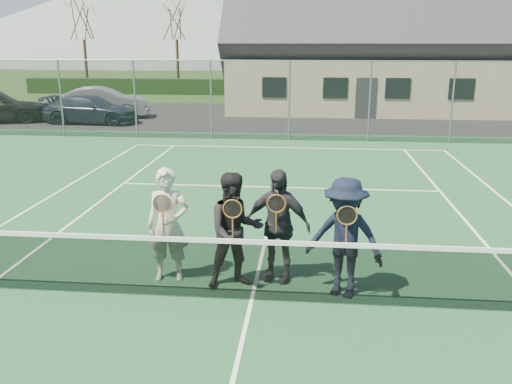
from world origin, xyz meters
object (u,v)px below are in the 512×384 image
player_a (168,225)px  player_d (345,238)px  car_c (91,110)px  player_c (277,225)px  car_b (102,103)px  tennis_net (252,267)px  player_b (235,231)px  clubhouse (371,36)px

player_a → player_d: bearing=-6.4°
car_c → player_c: size_ratio=2.43×
car_b → tennis_net: size_ratio=0.39×
tennis_net → player_b: 0.67m
car_b → player_c: 20.75m
player_a → player_b: bearing=-8.5°
car_b → tennis_net: bearing=-165.6°
car_b → car_c: bearing=173.5°
player_b → player_c: bearing=28.1°
player_a → player_b: 1.09m
player_b → car_c: bearing=118.4°
car_b → tennis_net: 21.31m
car_c → player_a: player_a is taller
car_b → player_b: size_ratio=2.56×
player_c → player_d: size_ratio=1.00×
tennis_net → clubhouse: size_ratio=0.75×
clubhouse → tennis_net: bearing=-99.5°
player_c → car_c: bearing=120.5°
player_a → player_b: (1.08, -0.16, -0.00)m
player_a → player_c: 1.70m
car_c → player_a: 18.34m
player_a → player_b: same height
car_b → player_d: (10.84, -18.75, 0.16)m
car_c → tennis_net: 19.52m
tennis_net → car_c: bearing=118.5°
player_a → player_c: size_ratio=1.00×
player_b → player_d: bearing=-5.1°
tennis_net → clubhouse: 24.57m
player_c → player_d: same height
clubhouse → player_c: clubhouse is taller
clubhouse → player_b: 24.11m
player_d → player_c: bearing=155.0°
car_b → player_c: player_c is taller
player_b → player_d: 1.63m
tennis_net → clubhouse: bearing=80.5°
player_c → car_b: bearing=118.3°
clubhouse → player_d: bearing=-96.4°
car_c → player_b: size_ratio=2.43×
clubhouse → player_d: clubhouse is taller
clubhouse → player_a: (-5.38, -23.37, -3.07)m
player_c → player_d: bearing=-25.0°
player_c → player_d: (1.01, -0.47, -0.00)m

